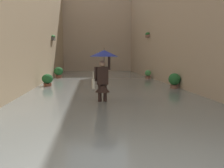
# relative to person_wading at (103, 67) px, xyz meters

# --- Properties ---
(ground_plane) EXTENTS (60.00, 60.00, 0.00)m
(ground_plane) POSITION_rel_person_wading_xyz_m (-0.37, -5.94, -1.38)
(ground_plane) COLOR #605B56
(flood_water) EXTENTS (7.77, 29.20, 0.20)m
(flood_water) POSITION_rel_person_wading_xyz_m (-0.37, -5.94, -1.28)
(flood_water) COLOR slate
(flood_water) RESTS_ON ground_plane
(building_facade_far) EXTENTS (10.57, 1.80, 8.12)m
(building_facade_far) POSITION_rel_person_wading_xyz_m (-0.37, -18.44, 2.68)
(building_facade_far) COLOR tan
(building_facade_far) RESTS_ON ground_plane
(person_wading) EXTENTS (0.97, 0.97, 2.01)m
(person_wading) POSITION_rel_person_wading_xyz_m (0.00, 0.00, 0.00)
(person_wading) COLOR #4C4233
(person_wading) RESTS_ON ground_plane
(potted_plant_mid_left) EXTENTS (0.42, 0.42, 0.79)m
(potted_plant_mid_left) POSITION_rel_person_wading_xyz_m (-3.54, -8.54, -0.96)
(potted_plant_mid_left) COLOR brown
(potted_plant_mid_left) RESTS_ON ground_plane
(potted_plant_far_right) EXTENTS (0.64, 0.64, 0.96)m
(potted_plant_far_right) POSITION_rel_person_wading_xyz_m (2.68, -9.82, -0.82)
(potted_plant_far_right) COLOR brown
(potted_plant_far_right) RESTS_ON ground_plane
(potted_plant_near_right) EXTENTS (0.57, 0.57, 0.82)m
(potted_plant_near_right) POSITION_rel_person_wading_xyz_m (2.64, -4.78, -0.91)
(potted_plant_near_right) COLOR brown
(potted_plant_near_right) RESTS_ON ground_plane
(potted_plant_near_left) EXTENTS (0.57, 0.57, 0.92)m
(potted_plant_near_left) POSITION_rel_person_wading_xyz_m (-3.59, -3.26, -0.85)
(potted_plant_near_left) COLOR brown
(potted_plant_near_left) RESTS_ON ground_plane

